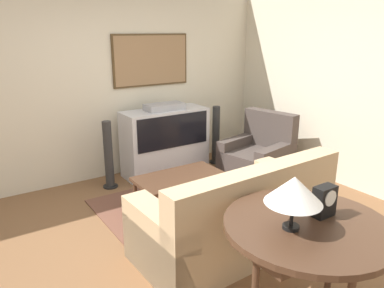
{
  "coord_description": "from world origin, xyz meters",
  "views": [
    {
      "loc": [
        -1.77,
        -2.85,
        2.04
      ],
      "look_at": [
        0.57,
        0.68,
        0.75
      ],
      "focal_mm": 35.0,
      "sensor_mm": 36.0,
      "label": 1
    }
  ],
  "objects_px": {
    "armchair": "(258,156)",
    "mantel_clock": "(324,201)",
    "speaker_tower_right": "(216,137)",
    "couch": "(236,218)",
    "table_lamp": "(294,190)",
    "tv": "(165,141)",
    "coffee_table": "(180,179)",
    "speaker_tower_left": "(109,157)",
    "console_table": "(307,232)"
  },
  "relations": [
    {
      "from": "tv",
      "to": "console_table",
      "type": "bearing_deg",
      "value": -102.18
    },
    {
      "from": "speaker_tower_right",
      "to": "mantel_clock",
      "type": "bearing_deg",
      "value": -114.48
    },
    {
      "from": "console_table",
      "to": "table_lamp",
      "type": "xyz_separation_m",
      "value": [
        -0.15,
        0.02,
        0.34
      ]
    },
    {
      "from": "armchair",
      "to": "speaker_tower_left",
      "type": "bearing_deg",
      "value": -122.61
    },
    {
      "from": "couch",
      "to": "speaker_tower_right",
      "type": "height_order",
      "value": "couch"
    },
    {
      "from": "tv",
      "to": "speaker_tower_right",
      "type": "distance_m",
      "value": 0.89
    },
    {
      "from": "couch",
      "to": "mantel_clock",
      "type": "relative_size",
      "value": 8.67
    },
    {
      "from": "tv",
      "to": "mantel_clock",
      "type": "distance_m",
      "value": 3.19
    },
    {
      "from": "tv",
      "to": "table_lamp",
      "type": "xyz_separation_m",
      "value": [
        -0.83,
        -3.12,
        0.59
      ]
    },
    {
      "from": "table_lamp",
      "to": "mantel_clock",
      "type": "xyz_separation_m",
      "value": [
        0.32,
        -0.0,
        -0.16
      ]
    },
    {
      "from": "tv",
      "to": "speaker_tower_left",
      "type": "height_order",
      "value": "tv"
    },
    {
      "from": "table_lamp",
      "to": "speaker_tower_right",
      "type": "distance_m",
      "value": 3.58
    },
    {
      "from": "console_table",
      "to": "tv",
      "type": "bearing_deg",
      "value": 77.82
    },
    {
      "from": "couch",
      "to": "coffee_table",
      "type": "bearing_deg",
      "value": -92.13
    },
    {
      "from": "armchair",
      "to": "table_lamp",
      "type": "distance_m",
      "value": 3.11
    },
    {
      "from": "armchair",
      "to": "speaker_tower_left",
      "type": "height_order",
      "value": "speaker_tower_left"
    },
    {
      "from": "speaker_tower_left",
      "to": "tv",
      "type": "bearing_deg",
      "value": 2.93
    },
    {
      "from": "armchair",
      "to": "table_lamp",
      "type": "bearing_deg",
      "value": -51.23
    },
    {
      "from": "coffee_table",
      "to": "couch",
      "type": "bearing_deg",
      "value": -90.39
    },
    {
      "from": "tv",
      "to": "armchair",
      "type": "height_order",
      "value": "tv"
    },
    {
      "from": "console_table",
      "to": "speaker_tower_left",
      "type": "distance_m",
      "value": 3.12
    },
    {
      "from": "tv",
      "to": "mantel_clock",
      "type": "xyz_separation_m",
      "value": [
        -0.51,
        -3.12,
        0.43
      ]
    },
    {
      "from": "tv",
      "to": "speaker_tower_right",
      "type": "bearing_deg",
      "value": -2.93
    },
    {
      "from": "table_lamp",
      "to": "armchair",
      "type": "bearing_deg",
      "value": 50.31
    },
    {
      "from": "coffee_table",
      "to": "table_lamp",
      "type": "height_order",
      "value": "table_lamp"
    },
    {
      "from": "console_table",
      "to": "table_lamp",
      "type": "relative_size",
      "value": 3.05
    },
    {
      "from": "tv",
      "to": "speaker_tower_right",
      "type": "height_order",
      "value": "tv"
    },
    {
      "from": "coffee_table",
      "to": "table_lamp",
      "type": "bearing_deg",
      "value": -101.23
    },
    {
      "from": "coffee_table",
      "to": "speaker_tower_left",
      "type": "height_order",
      "value": "speaker_tower_left"
    },
    {
      "from": "table_lamp",
      "to": "speaker_tower_left",
      "type": "relative_size",
      "value": 0.4
    },
    {
      "from": "tv",
      "to": "mantel_clock",
      "type": "bearing_deg",
      "value": -99.28
    },
    {
      "from": "coffee_table",
      "to": "armchair",
      "type": "bearing_deg",
      "value": 11.16
    },
    {
      "from": "couch",
      "to": "coffee_table",
      "type": "relative_size",
      "value": 1.85
    },
    {
      "from": "console_table",
      "to": "speaker_tower_left",
      "type": "xyz_separation_m",
      "value": [
        -0.21,
        3.09,
        -0.31
      ]
    },
    {
      "from": "couch",
      "to": "table_lamp",
      "type": "relative_size",
      "value": 5.17
    },
    {
      "from": "table_lamp",
      "to": "speaker_tower_right",
      "type": "relative_size",
      "value": 0.4
    },
    {
      "from": "couch",
      "to": "speaker_tower_right",
      "type": "bearing_deg",
      "value": -124.17
    },
    {
      "from": "couch",
      "to": "speaker_tower_right",
      "type": "distance_m",
      "value": 2.48
    },
    {
      "from": "armchair",
      "to": "mantel_clock",
      "type": "bearing_deg",
      "value": -46.21
    },
    {
      "from": "couch",
      "to": "coffee_table",
      "type": "height_order",
      "value": "couch"
    },
    {
      "from": "armchair",
      "to": "mantel_clock",
      "type": "xyz_separation_m",
      "value": [
        -1.6,
        -2.31,
        0.63
      ]
    },
    {
      "from": "mantel_clock",
      "to": "speaker_tower_left",
      "type": "height_order",
      "value": "mantel_clock"
    },
    {
      "from": "speaker_tower_left",
      "to": "speaker_tower_right",
      "type": "distance_m",
      "value": 1.78
    },
    {
      "from": "tv",
      "to": "speaker_tower_left",
      "type": "bearing_deg",
      "value": -177.07
    },
    {
      "from": "mantel_clock",
      "to": "speaker_tower_right",
      "type": "xyz_separation_m",
      "value": [
        1.4,
        3.08,
        -0.49
      ]
    },
    {
      "from": "couch",
      "to": "coffee_table",
      "type": "xyz_separation_m",
      "value": [
        0.01,
        1.03,
        0.04
      ]
    },
    {
      "from": "armchair",
      "to": "console_table",
      "type": "distance_m",
      "value": 2.96
    },
    {
      "from": "tv",
      "to": "coffee_table",
      "type": "height_order",
      "value": "tv"
    },
    {
      "from": "mantel_clock",
      "to": "speaker_tower_right",
      "type": "height_order",
      "value": "mantel_clock"
    },
    {
      "from": "couch",
      "to": "tv",
      "type": "bearing_deg",
      "value": -103.31
    }
  ]
}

